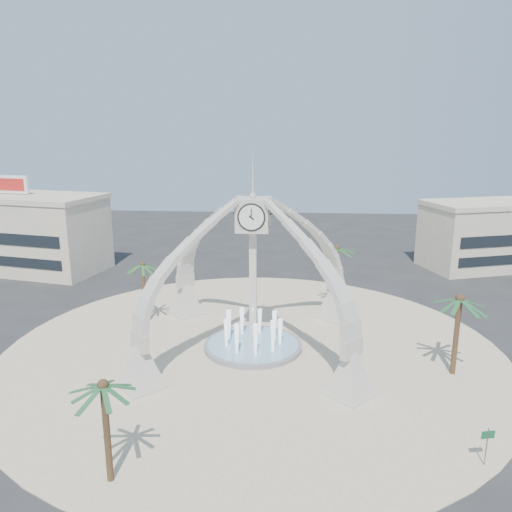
# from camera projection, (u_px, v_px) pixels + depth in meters

# --- Properties ---
(ground) EXTENTS (140.00, 140.00, 0.00)m
(ground) POSITION_uv_depth(u_px,v_px,m) (253.00, 348.00, 40.71)
(ground) COLOR #282828
(ground) RESTS_ON ground
(plaza) EXTENTS (40.00, 40.00, 0.06)m
(plaza) POSITION_uv_depth(u_px,v_px,m) (253.00, 348.00, 40.71)
(plaza) COLOR beige
(plaza) RESTS_ON ground
(clock_tower) EXTENTS (17.94, 17.94, 16.30)m
(clock_tower) POSITION_uv_depth(u_px,v_px,m) (253.00, 272.00, 39.13)
(clock_tower) COLOR #BBB4A6
(clock_tower) RESTS_ON ground
(fountain) EXTENTS (8.00, 8.00, 3.62)m
(fountain) POSITION_uv_depth(u_px,v_px,m) (253.00, 345.00, 40.64)
(fountain) COLOR gray
(fountain) RESTS_ON ground
(building_nw) EXTENTS (23.75, 13.73, 11.90)m
(building_nw) POSITION_uv_depth(u_px,v_px,m) (17.00, 232.00, 63.25)
(building_nw) COLOR beige
(building_nw) RESTS_ON ground
(building_ne) EXTENTS (21.87, 14.17, 8.60)m
(building_ne) POSITION_uv_depth(u_px,v_px,m) (502.00, 234.00, 64.44)
(building_ne) COLOR beige
(building_ne) RESTS_ON ground
(palm_east) EXTENTS (4.22, 4.22, 6.58)m
(palm_east) POSITION_uv_depth(u_px,v_px,m) (460.00, 300.00, 35.03)
(palm_east) COLOR brown
(palm_east) RESTS_ON ground
(palm_west) EXTENTS (3.36, 3.36, 6.36)m
(palm_west) POSITION_uv_depth(u_px,v_px,m) (142.00, 265.00, 44.25)
(palm_west) COLOR brown
(palm_west) RESTS_ON ground
(palm_north) EXTENTS (4.54, 4.54, 6.92)m
(palm_north) POSITION_uv_depth(u_px,v_px,m) (337.00, 249.00, 48.43)
(palm_north) COLOR brown
(palm_north) RESTS_ON ground
(palm_south) EXTENTS (4.61, 4.61, 6.05)m
(palm_south) POSITION_uv_depth(u_px,v_px,m) (103.00, 387.00, 24.02)
(palm_south) COLOR brown
(palm_south) RESTS_ON ground
(street_sign) EXTENTS (0.81, 0.21, 2.24)m
(street_sign) POSITION_uv_depth(u_px,v_px,m) (487.00, 439.00, 26.03)
(street_sign) COLOR slate
(street_sign) RESTS_ON ground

